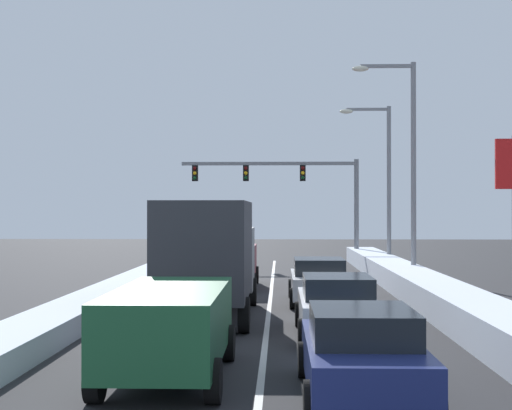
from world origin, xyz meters
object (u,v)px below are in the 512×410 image
at_px(box_truck_center_lane_second, 209,253).
at_px(street_lamp_right_mid, 382,173).
at_px(sedan_silver_right_lane_third, 319,280).
at_px(suv_green_center_lane_nearest, 170,324).
at_px(street_lamp_right_near, 406,154).
at_px(sedan_navy_right_lane_nearest, 361,353).
at_px(sedan_white_right_lane_second, 337,306).
at_px(traffic_light_gantry, 294,184).
at_px(suv_maroon_center_lane_third, 231,262).

xyz_separation_m(box_truck_center_lane_second, street_lamp_right_mid, (7.34, 17.24, 3.19)).
bearing_deg(sedan_silver_right_lane_third, box_truck_center_lane_second, -131.66).
xyz_separation_m(suv_green_center_lane_nearest, street_lamp_right_near, (7.25, 17.29, 4.46)).
xyz_separation_m(sedan_navy_right_lane_nearest, street_lamp_right_mid, (3.96, 26.19, 4.32)).
distance_m(sedan_navy_right_lane_nearest, sedan_silver_right_lane_third, 12.71).
xyz_separation_m(sedan_navy_right_lane_nearest, sedan_silver_right_lane_third, (-0.04, 12.71, 0.00)).
bearing_deg(suv_green_center_lane_nearest, sedan_white_right_lane_second, 54.21).
xyz_separation_m(traffic_light_gantry, street_lamp_right_near, (4.39, -13.23, 0.76)).
bearing_deg(sedan_navy_right_lane_nearest, sedan_white_right_lane_second, 89.37).
bearing_deg(box_truck_center_lane_second, sedan_white_right_lane_second, -39.78).
distance_m(suv_green_center_lane_nearest, traffic_light_gantry, 30.88).
distance_m(sedan_navy_right_lane_nearest, sedan_white_right_lane_second, 6.08).
xyz_separation_m(sedan_navy_right_lane_nearest, traffic_light_gantry, (-0.51, 31.85, 3.96)).
bearing_deg(suv_maroon_center_lane_third, sedan_silver_right_lane_third, -55.98).
bearing_deg(street_lamp_right_near, box_truck_center_lane_second, -126.91).
relative_size(suv_green_center_lane_nearest, traffic_light_gantry, 0.46).
relative_size(sedan_navy_right_lane_nearest, suv_maroon_center_lane_third, 0.92).
relative_size(sedan_navy_right_lane_nearest, sedan_silver_right_lane_third, 1.00).
bearing_deg(box_truck_center_lane_second, street_lamp_right_near, 53.09).
height_order(sedan_silver_right_lane_third, street_lamp_right_mid, street_lamp_right_mid).
relative_size(box_truck_center_lane_second, street_lamp_right_near, 0.77).
bearing_deg(suv_maroon_center_lane_third, street_lamp_right_mid, 49.62).
xyz_separation_m(sedan_navy_right_lane_nearest, sedan_white_right_lane_second, (0.07, 6.08, 0.00)).
relative_size(suv_green_center_lane_nearest, street_lamp_right_mid, 0.57).
bearing_deg(sedan_white_right_lane_second, street_lamp_right_near, 73.06).
xyz_separation_m(sedan_white_right_lane_second, traffic_light_gantry, (-0.57, 25.77, 3.96)).
bearing_deg(sedan_navy_right_lane_nearest, suv_green_center_lane_nearest, 158.48).
relative_size(sedan_navy_right_lane_nearest, box_truck_center_lane_second, 0.62).
height_order(box_truck_center_lane_second, street_lamp_right_near, street_lamp_right_near).
relative_size(sedan_white_right_lane_second, traffic_light_gantry, 0.42).
relative_size(suv_green_center_lane_nearest, suv_maroon_center_lane_third, 1.00).
xyz_separation_m(suv_maroon_center_lane_third, street_lamp_right_mid, (7.30, 8.59, 4.07)).
height_order(sedan_navy_right_lane_nearest, sedan_silver_right_lane_third, same).
bearing_deg(street_lamp_right_near, sedan_silver_right_lane_third, -123.56).
bearing_deg(sedan_silver_right_lane_third, street_lamp_right_near, 56.44).
distance_m(box_truck_center_lane_second, suv_maroon_center_lane_third, 8.70).
xyz_separation_m(sedan_silver_right_lane_third, box_truck_center_lane_second, (-3.34, -3.76, 1.14)).
bearing_deg(traffic_light_gantry, suv_green_center_lane_nearest, -95.35).
xyz_separation_m(suv_green_center_lane_nearest, traffic_light_gantry, (2.86, 30.52, 3.71)).
bearing_deg(suv_green_center_lane_nearest, box_truck_center_lane_second, 90.12).
xyz_separation_m(sedan_white_right_lane_second, street_lamp_right_near, (3.82, 12.54, 4.72)).
bearing_deg(sedan_white_right_lane_second, suv_maroon_center_lane_third, 106.49).
distance_m(sedan_silver_right_lane_third, traffic_light_gantry, 19.55).
bearing_deg(sedan_navy_right_lane_nearest, street_lamp_right_near, 78.21).
relative_size(sedan_silver_right_lane_third, street_lamp_right_near, 0.48).
height_order(sedan_white_right_lane_second, street_lamp_right_near, street_lamp_right_near).
distance_m(sedan_white_right_lane_second, traffic_light_gantry, 26.08).
bearing_deg(sedan_white_right_lane_second, sedan_navy_right_lane_nearest, -90.63).
bearing_deg(sedan_white_right_lane_second, sedan_silver_right_lane_third, 90.90).
distance_m(sedan_navy_right_lane_nearest, street_lamp_right_near, 19.60).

